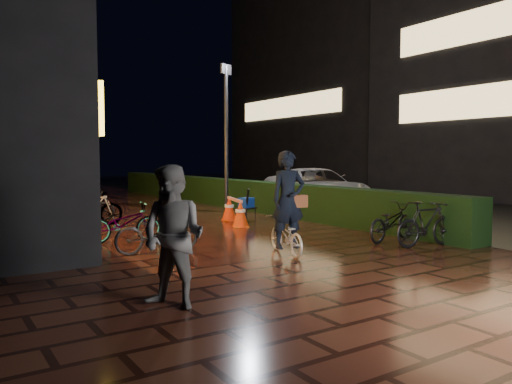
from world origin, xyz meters
TOP-DOWN VIEW (x-y plane):
  - ground at (0.00, 0.00)m, footprint 80.00×80.00m
  - asphalt_road at (9.00, 5.00)m, footprint 11.00×60.00m
  - hedge at (3.30, 8.00)m, footprint 0.70×20.00m
  - bystander_person at (-3.44, -2.28)m, footprint 1.00×1.05m
  - van at (5.32, 5.55)m, footprint 3.57×5.52m
  - far_buildings at (17.23, 9.61)m, footprint 9.08×31.00m
  - lamp_post_hedge at (2.24, 6.33)m, footprint 0.45×0.21m
  - lamp_post_sf at (-2.67, 6.22)m, footprint 0.56×0.23m
  - cyclist at (-0.33, -0.39)m, footprint 0.75×1.41m
  - traffic_barrier at (1.06, 3.83)m, footprint 0.85×1.70m
  - cart_assembly at (1.61, 4.11)m, footprint 0.60×0.64m
  - parked_bikes_storefront at (-2.31, 3.82)m, footprint 1.88×6.19m
  - parked_bikes_hedge at (2.43, -0.86)m, footprint 1.70×1.56m

SIDE VIEW (x-z plane):
  - ground at x=0.00m, z-range 0.00..0.00m
  - asphalt_road at x=9.00m, z-range 0.00..0.01m
  - traffic_barrier at x=1.06m, z-range 0.00..0.69m
  - parked_bikes_storefront at x=-2.31m, z-range -0.04..0.89m
  - parked_bikes_hedge at x=2.43m, z-range -0.02..0.90m
  - cart_assembly at x=1.61m, z-range 0.01..0.96m
  - hedge at x=3.30m, z-range 0.00..1.00m
  - cyclist at x=-0.33m, z-range -0.25..1.67m
  - van at x=5.32m, z-range 0.01..1.42m
  - bystander_person at x=-3.44m, z-range 0.00..1.71m
  - lamp_post_hedge at x=2.24m, z-range 0.24..5.01m
  - lamp_post_sf at x=-2.67m, z-range 0.29..6.12m
  - far_buildings at x=17.23m, z-range -0.53..13.47m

